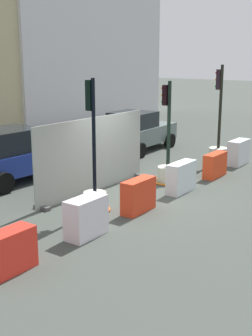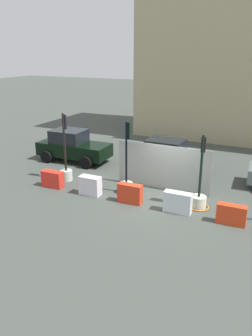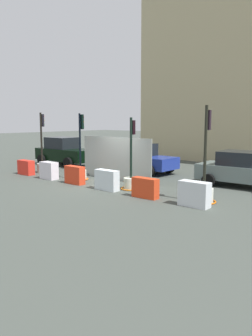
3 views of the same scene
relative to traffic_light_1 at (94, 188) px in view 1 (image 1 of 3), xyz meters
name	(u,v)px [view 1 (image 1 of 3)]	position (x,y,z in m)	size (l,w,h in m)	color
ground_plane	(137,195)	(1.76, -0.10, -0.60)	(120.00, 120.00, 0.00)	#434943
traffic_light_1	(94,188)	(0.00, 0.00, 0.00)	(0.79, 0.79, 3.36)	beige
traffic_light_2	(168,166)	(3.43, -0.06, -0.07)	(0.92, 0.92, 3.15)	silver
traffic_light_3	(218,147)	(7.01, -0.07, -0.03)	(0.93, 0.93, 3.57)	silver
construction_barrier_0	(8,252)	(-3.53, -0.96, -0.20)	(1.08, 0.46, 0.80)	red
construction_barrier_1	(86,217)	(-1.39, -0.95, -0.16)	(1.01, 0.50, 0.89)	silver
construction_barrier_2	(138,196)	(0.63, -0.93, -0.17)	(1.08, 0.41, 0.86)	red
construction_barrier_3	(181,177)	(2.79, -0.92, -0.16)	(1.15, 0.42, 0.89)	silver
construction_barrier_4	(215,165)	(4.93, -0.95, -0.20)	(1.11, 0.39, 0.79)	red
construction_barrier_5	(239,152)	(7.06, -0.86, -0.15)	(1.11, 0.48, 0.90)	silver
car_grey_saloon	(135,132)	(6.92, 3.70, 0.18)	(4.17, 2.41, 1.62)	slate
car_blue_estate	(14,155)	(0.72, 3.98, 0.23)	(4.09, 2.15, 1.68)	navy
site_fence_panel	(94,156)	(1.34, 1.17, 0.45)	(4.61, 0.50, 2.18)	#9BA49D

